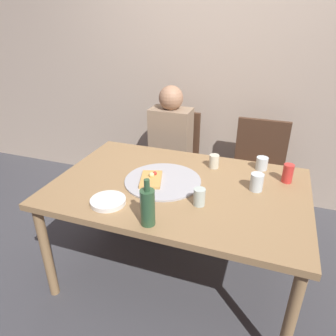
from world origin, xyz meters
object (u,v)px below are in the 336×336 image
(tumbler_far, at_px, (262,163))
(soda_can, at_px, (288,173))
(chair_right, at_px, (258,167))
(guest_in_sweater, at_px, (167,148))
(pizza_tray, at_px, (163,181))
(chair_left, at_px, (173,154))
(dining_table, at_px, (178,194))
(wine_bottle, at_px, (148,207))
(short_glass, at_px, (214,161))
(tumbler_near, at_px, (257,182))
(pizza_slice_last, at_px, (151,179))
(plate_stack, at_px, (108,201))
(wine_glass, at_px, (199,197))

(tumbler_far, bearing_deg, soda_can, -38.24)
(soda_can, height_order, chair_right, chair_right)
(soda_can, xyz_separation_m, guest_in_sweater, (-0.99, 0.49, -0.16))
(pizza_tray, relative_size, chair_left, 0.55)
(dining_table, distance_m, pizza_tray, 0.13)
(wine_bottle, bearing_deg, dining_table, 86.56)
(short_glass, relative_size, chair_right, 0.10)
(soda_can, bearing_deg, tumbler_near, -135.83)
(pizza_slice_last, xyz_separation_m, soda_can, (0.82, 0.30, 0.04))
(pizza_tray, distance_m, pizza_slice_last, 0.08)
(dining_table, bearing_deg, chair_left, 110.81)
(soda_can, distance_m, plate_stack, 1.13)
(chair_left, bearing_deg, wine_bottle, 103.42)
(wine_glass, height_order, plate_stack, wine_glass)
(wine_glass, distance_m, chair_left, 1.24)
(wine_glass, bearing_deg, chair_left, 115.74)
(short_glass, bearing_deg, dining_table, -115.78)
(pizza_tray, distance_m, wine_glass, 0.34)
(dining_table, xyz_separation_m, plate_stack, (-0.32, -0.33, 0.08))
(chair_right, bearing_deg, short_glass, 64.74)
(pizza_tray, height_order, wine_glass, wine_glass)
(soda_can, bearing_deg, pizza_slice_last, -160.19)
(short_glass, bearing_deg, guest_in_sweater, 138.69)
(pizza_tray, relative_size, chair_right, 0.55)
(guest_in_sweater, bearing_deg, wine_glass, 119.25)
(tumbler_near, xyz_separation_m, wine_glass, (-0.29, -0.28, -0.00))
(wine_bottle, xyz_separation_m, chair_right, (0.46, 1.35, -0.33))
(tumbler_far, xyz_separation_m, wine_glass, (-0.30, -0.58, 0.01))
(tumbler_far, distance_m, short_glass, 0.33)
(chair_right, distance_m, guest_in_sweater, 0.81)
(tumbler_far, xyz_separation_m, soda_can, (0.17, -0.13, 0.02))
(pizza_tray, xyz_separation_m, short_glass, (0.27, 0.31, 0.04))
(soda_can, distance_m, chair_right, 0.73)
(pizza_tray, xyz_separation_m, pizza_slice_last, (-0.07, -0.03, 0.02))
(tumbler_near, bearing_deg, soda_can, 44.17)
(tumbler_near, height_order, chair_left, chair_left)
(wine_glass, height_order, soda_can, soda_can)
(soda_can, relative_size, plate_stack, 0.60)
(dining_table, bearing_deg, soda_can, 23.15)
(pizza_tray, relative_size, tumbler_far, 5.61)
(tumbler_near, distance_m, guest_in_sweater, 1.06)
(dining_table, relative_size, chair_left, 1.76)
(tumbler_near, bearing_deg, wine_bottle, -132.45)
(pizza_slice_last, relative_size, chair_right, 0.28)
(tumbler_far, relative_size, chair_left, 0.10)
(wine_glass, bearing_deg, pizza_tray, 147.46)
(pizza_tray, height_order, wine_bottle, wine_bottle)
(pizza_tray, bearing_deg, wine_bottle, -79.22)
(wine_bottle, bearing_deg, soda_can, 46.70)
(wine_glass, xyz_separation_m, guest_in_sweater, (-0.52, 0.94, -0.15))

